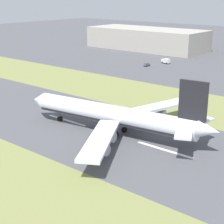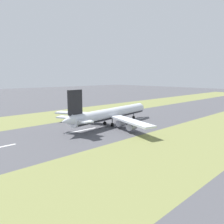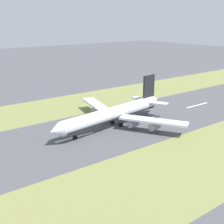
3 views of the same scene
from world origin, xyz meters
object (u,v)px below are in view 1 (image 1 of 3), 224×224
at_px(terminal_building, 146,39).
at_px(apron_car, 147,65).
at_px(service_truck, 166,61).
at_px(airplane_main_jet, 117,116).

relative_size(terminal_building, apron_car, 21.01).
bearing_deg(apron_car, terminal_building, 35.27).
bearing_deg(terminal_building, service_truck, -133.84).
height_order(airplane_main_jet, service_truck, airplane_main_jet).
height_order(airplane_main_jet, apron_car, airplane_main_jet).
height_order(terminal_building, service_truck, terminal_building).
height_order(service_truck, apron_car, service_truck).
bearing_deg(terminal_building, airplane_main_jet, -147.81).
bearing_deg(airplane_main_jet, apron_car, 30.25).
height_order(airplane_main_jet, terminal_building, airplane_main_jet).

